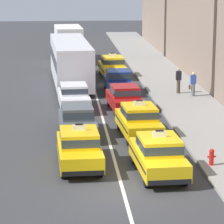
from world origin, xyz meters
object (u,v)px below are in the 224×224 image
at_px(box_truck_left_fifth, 68,42).
at_px(taxi_right_second, 139,120).
at_px(taxi_right_fifth, 112,66).
at_px(pedestrian_near_crosswalk, 193,84).
at_px(taxi_left_nearest, 79,147).
at_px(bus_left_fourth, 70,60).
at_px(taxi_right_nearest, 159,154).
at_px(fire_hydrant, 212,156).
at_px(sedan_right_fourth, 118,81).
at_px(pedestrian_mid_block, 179,80).
at_px(sedan_right_third, 125,97).
at_px(sedan_left_second, 77,120).
at_px(sedan_left_third, 74,96).

xyz_separation_m(box_truck_left_fifth, taxi_right_second, (3.28, -26.92, -0.90)).
xyz_separation_m(taxi_right_fifth, pedestrian_near_crosswalk, (4.67, -8.60, 0.08)).
height_order(taxi_left_nearest, bus_left_fourth, bus_left_fourth).
height_order(taxi_right_nearest, fire_hydrant, taxi_right_nearest).
distance_m(sedan_right_fourth, pedestrian_mid_block, 4.18).
bearing_deg(pedestrian_near_crosswalk, fire_hydrant, -98.72).
xyz_separation_m(sedan_right_third, pedestrian_near_crosswalk, (4.89, 3.48, 0.11)).
bearing_deg(pedestrian_mid_block, sedan_right_fourth, 162.52).
xyz_separation_m(box_truck_left_fifth, fire_hydrant, (5.78, -32.32, -1.23)).
height_order(taxi_right_second, taxi_right_fifth, same).
bearing_deg(sedan_left_second, fire_hydrant, -46.07).
distance_m(taxi_right_second, pedestrian_mid_block, 11.17).
bearing_deg(bus_left_fourth, pedestrian_near_crosswalk, -35.75).
xyz_separation_m(taxi_right_fifth, pedestrian_mid_block, (3.89, -7.54, 0.14)).
xyz_separation_m(sedan_left_second, sedan_right_third, (3.01, 5.45, 0.00)).
distance_m(taxi_left_nearest, fire_hydrant, 5.74).
bearing_deg(taxi_right_nearest, pedestrian_mid_block, 76.67).
height_order(taxi_left_nearest, taxi_right_nearest, same).
distance_m(taxi_left_nearest, box_truck_left_fifth, 31.63).
bearing_deg(taxi_right_second, taxi_right_fifth, 89.70).
bearing_deg(sedan_left_second, taxi_right_second, -8.03).
relative_size(box_truck_left_fifth, sedan_right_third, 1.61).
relative_size(taxi_right_fifth, pedestrian_near_crosswalk, 2.87).
bearing_deg(taxi_right_nearest, taxi_right_second, 90.83).
height_order(sedan_left_second, pedestrian_near_crosswalk, pedestrian_near_crosswalk).
bearing_deg(sedan_left_second, taxi_left_nearest, -90.58).
xyz_separation_m(taxi_right_fifth, fire_hydrant, (2.40, -23.37, -0.33)).
distance_m(bus_left_fourth, pedestrian_mid_block, 8.66).
xyz_separation_m(taxi_left_nearest, box_truck_left_fifth, (-0.09, 31.61, 0.90)).
bearing_deg(sedan_left_third, sedan_right_third, -14.50).
bearing_deg(taxi_left_nearest, taxi_right_fifth, 81.77).
distance_m(box_truck_left_fifth, pedestrian_near_crosswalk, 19.32).
relative_size(sedan_left_second, fire_hydrant, 6.00).
bearing_deg(taxi_right_second, box_truck_left_fifth, 96.95).
relative_size(taxi_left_nearest, pedestrian_mid_block, 2.69).
distance_m(taxi_left_nearest, pedestrian_mid_block, 16.74).
bearing_deg(box_truck_left_fifth, sedan_left_second, -89.68).
distance_m(box_truck_left_fifth, taxi_right_nearest, 33.14).
relative_size(sedan_left_second, taxi_right_nearest, 0.95).
relative_size(taxi_right_nearest, sedan_right_fourth, 1.07).
relative_size(bus_left_fourth, taxi_right_nearest, 2.44).
bearing_deg(bus_left_fourth, sedan_right_third, -71.38).
xyz_separation_m(taxi_right_second, sedan_right_third, (-0.13, 5.89, -0.03)).
bearing_deg(taxi_right_fifth, sedan_left_second, -100.44).
height_order(sedan_left_second, taxi_right_fifth, taxi_right_fifth).
height_order(sedan_left_third, pedestrian_mid_block, pedestrian_mid_block).
height_order(pedestrian_near_crosswalk, pedestrian_mid_block, pedestrian_mid_block).
relative_size(bus_left_fourth, pedestrian_near_crosswalk, 7.00).
xyz_separation_m(pedestrian_mid_block, fire_hydrant, (-1.49, -15.84, -0.47)).
distance_m(bus_left_fourth, sedan_right_third, 9.80).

